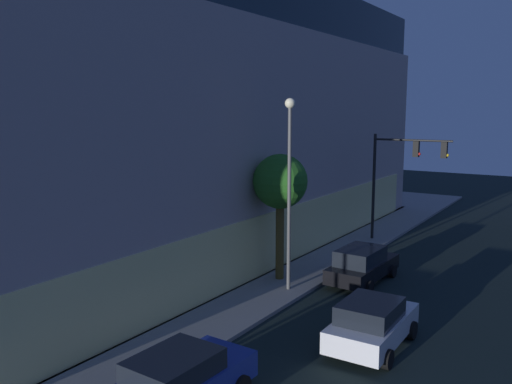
{
  "coord_description": "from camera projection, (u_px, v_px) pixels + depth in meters",
  "views": [
    {
      "loc": [
        -10.37,
        -4.13,
        7.95
      ],
      "look_at": [
        5.05,
        5.81,
        5.12
      ],
      "focal_mm": 37.55,
      "sensor_mm": 36.0,
      "label": 1
    }
  ],
  "objects": [
    {
      "name": "modern_building",
      "position": [
        111.0,
        120.0,
        33.63
      ],
      "size": [
        37.92,
        26.27,
        14.8
      ],
      "color": "#4C4C51",
      "rests_on": "ground"
    },
    {
      "name": "traffic_light_far_corner",
      "position": [
        402.0,
        165.0,
        31.25
      ],
      "size": [
        0.35,
        4.55,
        6.37
      ],
      "color": "black",
      "rests_on": "sidewalk_corner"
    },
    {
      "name": "street_lamp_sidewalk",
      "position": [
        289.0,
        172.0,
        22.73
      ],
      "size": [
        0.44,
        0.44,
        8.28
      ],
      "color": "#535353",
      "rests_on": "sidewalk_corner"
    },
    {
      "name": "sidewalk_tree",
      "position": [
        280.0,
        183.0,
        24.31
      ],
      "size": [
        2.5,
        2.5,
        5.83
      ],
      "color": "brown",
      "rests_on": "sidewalk_corner"
    },
    {
      "name": "car_blue",
      "position": [
        180.0,
        380.0,
        14.15
      ],
      "size": [
        4.37,
        2.26,
        1.66
      ],
      "color": "navy",
      "rests_on": "ground"
    },
    {
      "name": "car_white",
      "position": [
        372.0,
        323.0,
        17.97
      ],
      "size": [
        4.24,
        2.19,
        1.67
      ],
      "color": "silver",
      "rests_on": "ground"
    },
    {
      "name": "car_black",
      "position": [
        362.0,
        265.0,
        24.78
      ],
      "size": [
        4.64,
        2.17,
        1.67
      ],
      "color": "black",
      "rests_on": "ground"
    }
  ]
}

